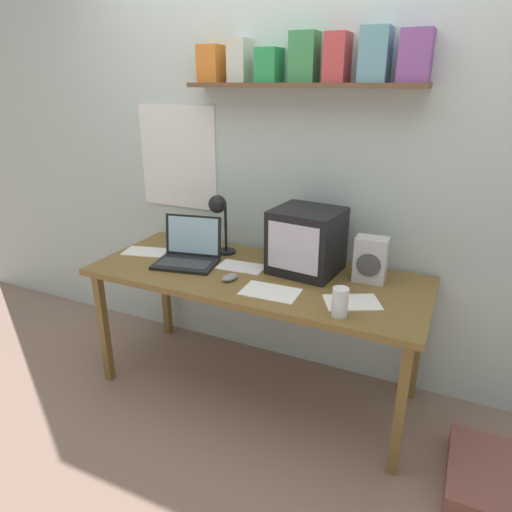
{
  "coord_description": "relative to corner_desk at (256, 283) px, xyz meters",
  "views": [
    {
      "loc": [
        0.97,
        -2.06,
        1.71
      ],
      "look_at": [
        0.0,
        0.0,
        0.84
      ],
      "focal_mm": 32.0,
      "sensor_mm": 36.0,
      "label": 1
    }
  ],
  "objects": [
    {
      "name": "corner_desk",
      "position": [
        0.0,
        0.0,
        0.0
      ],
      "size": [
        1.82,
        0.74,
        0.74
      ],
      "color": "brown",
      "rests_on": "ground_plane"
    },
    {
      "name": "loose_paper_near_laptop",
      "position": [
        0.17,
        -0.19,
        0.06
      ],
      "size": [
        0.29,
        0.19,
        0.0
      ],
      "rotation": [
        0.0,
        0.0,
        0.04
      ],
      "color": "white",
      "rests_on": "corner_desk"
    },
    {
      "name": "laptop",
      "position": [
        -0.42,
        -0.01,
        0.12
      ],
      "size": [
        0.38,
        0.33,
        0.25
      ],
      "rotation": [
        0.0,
        0.0,
        0.19
      ],
      "color": "black",
      "rests_on": "corner_desk"
    },
    {
      "name": "computer_mouse",
      "position": [
        -0.08,
        -0.14,
        0.07
      ],
      "size": [
        0.08,
        0.12,
        0.03
      ],
      "rotation": [
        0.0,
        0.0,
        -0.26
      ],
      "color": "gray",
      "rests_on": "corner_desk"
    },
    {
      "name": "desk_lamp",
      "position": [
        -0.31,
        0.16,
        0.32
      ],
      "size": [
        0.13,
        0.17,
        0.37
      ],
      "rotation": [
        0.0,
        0.0,
        -0.28
      ],
      "color": "black",
      "rests_on": "corner_desk"
    },
    {
      "name": "juice_glass",
      "position": [
        0.54,
        -0.28,
        0.12
      ],
      "size": [
        0.07,
        0.07,
        0.13
      ],
      "color": "white",
      "rests_on": "corner_desk"
    },
    {
      "name": "open_notebook",
      "position": [
        0.56,
        -0.13,
        0.06
      ],
      "size": [
        0.3,
        0.27,
        0.0
      ],
      "rotation": [
        0.0,
        0.0,
        0.48
      ],
      "color": "white",
      "rests_on": "corner_desk"
    },
    {
      "name": "back_wall",
      "position": [
        0.0,
        0.42,
        0.64
      ],
      "size": [
        5.6,
        0.24,
        2.6
      ],
      "color": "silver",
      "rests_on": "ground_plane"
    },
    {
      "name": "space_heater",
      "position": [
        0.57,
        0.16,
        0.18
      ],
      "size": [
        0.17,
        0.12,
        0.24
      ],
      "rotation": [
        0.0,
        0.0,
        0.04
      ],
      "color": "silver",
      "rests_on": "corner_desk"
    },
    {
      "name": "ground_plane",
      "position": [
        0.0,
        0.0,
        -0.68
      ],
      "size": [
        12.0,
        12.0,
        0.0
      ],
      "primitive_type": "plane",
      "color": "gray"
    },
    {
      "name": "printed_handout",
      "position": [
        -0.73,
        0.02,
        0.06
      ],
      "size": [
        0.32,
        0.23,
        0.0
      ],
      "rotation": [
        0.0,
        0.0,
        0.24
      ],
      "color": "white",
      "rests_on": "corner_desk"
    },
    {
      "name": "floor_cushion",
      "position": [
        1.32,
        -0.21,
        -0.63
      ],
      "size": [
        0.49,
        0.49,
        0.1
      ],
      "color": "#94554B",
      "rests_on": "ground_plane"
    },
    {
      "name": "crt_monitor",
      "position": [
        0.23,
        0.15,
        0.23
      ],
      "size": [
        0.38,
        0.36,
        0.35
      ],
      "rotation": [
        0.0,
        0.0,
        -0.11
      ],
      "color": "black",
      "rests_on": "corner_desk"
    },
    {
      "name": "loose_paper_near_monitor",
      "position": [
        -0.11,
        0.04,
        0.06
      ],
      "size": [
        0.27,
        0.17,
        0.0
      ],
      "rotation": [
        0.0,
        0.0,
        0.06
      ],
      "color": "white",
      "rests_on": "corner_desk"
    }
  ]
}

